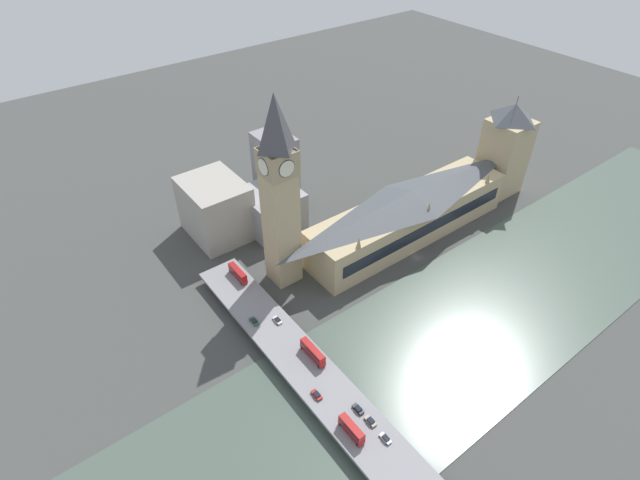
% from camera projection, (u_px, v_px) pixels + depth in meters
% --- Properties ---
extents(ground_plane, '(600.00, 600.00, 0.00)m').
position_uv_depth(ground_plane, '(417.00, 257.00, 224.89)').
color(ground_plane, '#424442').
extents(river_water, '(67.69, 360.00, 0.30)m').
position_uv_depth(river_water, '(488.00, 309.00, 200.01)').
color(river_water, '#47564C').
rests_on(river_water, ground_plane).
extents(parliament_hall, '(23.95, 106.23, 25.10)m').
position_uv_depth(parliament_hall, '(409.00, 214.00, 230.01)').
color(parliament_hall, tan).
rests_on(parliament_hall, ground_plane).
extents(clock_tower, '(12.50, 12.50, 82.58)m').
position_uv_depth(clock_tower, '(279.00, 192.00, 187.70)').
color(clock_tower, tan).
rests_on(clock_tower, ground_plane).
extents(victoria_tower, '(19.15, 19.15, 52.30)m').
position_uv_depth(victoria_tower, '(505.00, 149.00, 254.04)').
color(victoria_tower, tan).
rests_on(victoria_tower, ground_plane).
extents(road_bridge, '(167.38, 16.92, 4.99)m').
position_uv_depth(road_bridge, '(340.00, 405.00, 161.46)').
color(road_bridge, slate).
rests_on(road_bridge, ground_plane).
extents(double_decker_bus_lead, '(10.07, 2.58, 4.78)m').
position_uv_depth(double_decker_bus_lead, '(352.00, 429.00, 151.18)').
color(double_decker_bus_lead, red).
rests_on(double_decker_bus_lead, road_bridge).
extents(double_decker_bus_mid, '(12.00, 2.56, 4.92)m').
position_uv_depth(double_decker_bus_mid, '(313.00, 352.00, 173.81)').
color(double_decker_bus_mid, red).
rests_on(double_decker_bus_mid, road_bridge).
extents(double_decker_bus_rear, '(11.47, 2.62, 4.58)m').
position_uv_depth(double_decker_bus_rear, '(238.00, 273.00, 205.81)').
color(double_decker_bus_rear, red).
rests_on(double_decker_bus_rear, road_bridge).
extents(car_northbound_lead, '(4.61, 1.89, 1.44)m').
position_uv_depth(car_northbound_lead, '(254.00, 321.00, 187.58)').
color(car_northbound_lead, '#2D5638').
rests_on(car_northbound_lead, road_bridge).
extents(car_northbound_mid, '(4.29, 1.93, 1.37)m').
position_uv_depth(car_northbound_mid, '(317.00, 395.00, 162.73)').
color(car_northbound_mid, maroon).
rests_on(car_northbound_mid, road_bridge).
extents(car_northbound_tail, '(4.15, 1.75, 1.36)m').
position_uv_depth(car_northbound_tail, '(385.00, 438.00, 150.91)').
color(car_northbound_tail, silver).
rests_on(car_northbound_tail, road_bridge).
extents(car_southbound_mid, '(4.24, 1.87, 1.42)m').
position_uv_depth(car_southbound_mid, '(371.00, 421.00, 155.36)').
color(car_southbound_mid, slate).
rests_on(car_southbound_mid, road_bridge).
extents(car_southbound_tail, '(4.25, 1.93, 1.33)m').
position_uv_depth(car_southbound_tail, '(277.00, 320.00, 188.03)').
color(car_southbound_tail, silver).
rests_on(car_southbound_tail, road_bridge).
extents(car_southbound_extra, '(4.23, 1.85, 1.42)m').
position_uv_depth(car_southbound_extra, '(358.00, 409.00, 158.65)').
color(car_southbound_extra, black).
rests_on(car_southbound_extra, road_bridge).
extents(city_block_west, '(21.20, 15.64, 35.61)m').
position_uv_depth(city_block_west, '(276.00, 168.00, 251.68)').
color(city_block_west, gray).
rests_on(city_block_west, ground_plane).
extents(city_block_center, '(31.32, 25.07, 27.75)m').
position_uv_depth(city_block_center, '(216.00, 209.00, 230.69)').
color(city_block_center, '#A39E93').
rests_on(city_block_center, ground_plane).
extents(city_block_east, '(25.80, 25.49, 19.44)m').
position_uv_depth(city_block_east, '(271.00, 209.00, 237.75)').
color(city_block_east, '#939399').
rests_on(city_block_east, ground_plane).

